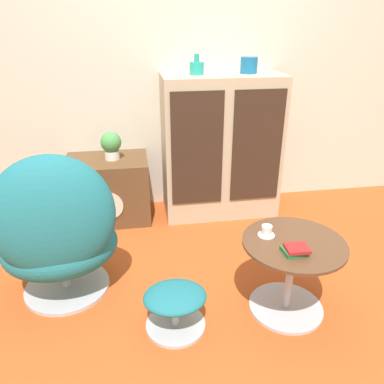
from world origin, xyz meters
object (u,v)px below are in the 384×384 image
(tv_console, at_px, (109,189))
(vase_leftmost, at_px, (197,67))
(potted_plant, at_px, (111,145))
(teacup, at_px, (267,232))
(egg_chair, at_px, (57,233))
(vase_inner_left, at_px, (249,65))
(sideboard, at_px, (220,147))
(ottoman, at_px, (175,303))
(coffee_table, at_px, (290,270))
(book_stack, at_px, (295,250))

(tv_console, bearing_deg, vase_leftmost, 0.14)
(potted_plant, relative_size, teacup, 2.37)
(egg_chair, xyz_separation_m, vase_inner_left, (1.43, 1.00, 0.81))
(sideboard, height_order, vase_leftmost, vase_leftmost)
(egg_chair, bearing_deg, sideboard, 39.39)
(tv_console, bearing_deg, ottoman, -73.69)
(tv_console, distance_m, coffee_table, 1.73)
(egg_chair, bearing_deg, ottoman, -30.35)
(coffee_table, xyz_separation_m, vase_inner_left, (0.10, 1.35, 0.99))
(tv_console, height_order, vase_inner_left, vase_inner_left)
(potted_plant, bearing_deg, teacup, -54.49)
(vase_inner_left, distance_m, teacup, 1.49)
(sideboard, xyz_separation_m, coffee_table, (0.11, -1.34, -0.32))
(ottoman, xyz_separation_m, book_stack, (0.64, -0.07, 0.33))
(tv_console, bearing_deg, teacup, -52.90)
(ottoman, height_order, book_stack, book_stack)
(potted_plant, xyz_separation_m, book_stack, (0.99, -1.45, -0.17))
(potted_plant, bearing_deg, egg_chair, -106.64)
(ottoman, bearing_deg, vase_leftmost, 75.58)
(sideboard, bearing_deg, book_stack, -87.24)
(book_stack, bearing_deg, egg_chair, 160.74)
(tv_console, xyz_separation_m, potted_plant, (0.05, 0.00, 0.40))
(ottoman, height_order, vase_leftmost, vase_leftmost)
(egg_chair, bearing_deg, potted_plant, 73.36)
(tv_console, height_order, teacup, tv_console)
(vase_leftmost, bearing_deg, book_stack, -79.08)
(egg_chair, relative_size, ottoman, 2.75)
(vase_leftmost, height_order, book_stack, vase_leftmost)
(coffee_table, height_order, book_stack, book_stack)
(egg_chair, height_order, coffee_table, egg_chair)
(egg_chair, distance_m, vase_inner_left, 1.93)
(vase_leftmost, xyz_separation_m, potted_plant, (-0.71, -0.00, -0.59))
(sideboard, relative_size, vase_inner_left, 8.83)
(egg_chair, height_order, vase_inner_left, vase_inner_left)
(potted_plant, bearing_deg, coffee_table, -52.56)
(sideboard, relative_size, tv_console, 1.78)
(teacup, bearing_deg, coffee_table, -33.44)
(coffee_table, distance_m, potted_plant, 1.74)
(sideboard, xyz_separation_m, vase_leftmost, (-0.21, 0.00, 0.66))
(sideboard, relative_size, ottoman, 3.40)
(coffee_table, xyz_separation_m, book_stack, (-0.04, -0.11, 0.21))
(egg_chair, height_order, ottoman, egg_chair)
(vase_leftmost, bearing_deg, teacup, -81.41)
(vase_inner_left, bearing_deg, sideboard, -178.95)
(tv_console, relative_size, book_stack, 4.99)
(tv_console, bearing_deg, egg_chair, -103.80)
(teacup, xyz_separation_m, book_stack, (0.09, -0.19, -0.01))
(vase_inner_left, height_order, potted_plant, vase_inner_left)
(sideboard, distance_m, egg_chair, 1.58)
(vase_leftmost, bearing_deg, sideboard, -1.05)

